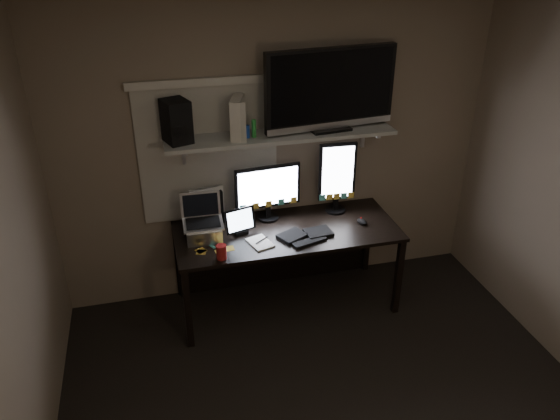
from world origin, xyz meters
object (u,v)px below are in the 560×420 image
object	(u,v)px
tv	(331,90)
game_console	(237,118)
keyboard	(305,234)
mouse	(362,221)
monitor_portrait	(337,177)
laptop	(203,220)
monitor_landscape	(268,192)
desk	(283,241)
speaker	(176,121)
cup	(222,252)
tablet	(240,221)

from	to	relation	value
tv	game_console	bearing A→B (deg)	172.27
keyboard	tv	world-z (taller)	tv
mouse	tv	size ratio (longest dim) A/B	0.10
monitor_portrait	laptop	distance (m)	1.18
monitor_landscape	laptop	size ratio (longest dim) A/B	1.59
monitor_portrait	tv	bearing A→B (deg)	-160.92
monitor_portrait	mouse	xyz separation A→B (m)	(0.14, -0.27, -0.30)
monitor_landscape	desk	bearing A→B (deg)	-49.25
monitor_landscape	tv	world-z (taller)	tv
monitor_landscape	keyboard	bearing A→B (deg)	-62.96
monitor_landscape	tv	size ratio (longest dim) A/B	0.52
speaker	monitor_landscape	bearing A→B (deg)	-17.02
keyboard	cup	xyz separation A→B (m)	(-0.69, -0.17, 0.04)
monitor_landscape	keyboard	size ratio (longest dim) A/B	1.27
cup	tablet	bearing A→B (deg)	58.95
monitor_landscape	monitor_portrait	world-z (taller)	monitor_portrait
monitor_portrait	tv	size ratio (longest dim) A/B	0.59
keyboard	laptop	world-z (taller)	laptop
monitor_portrait	game_console	size ratio (longest dim) A/B	2.06
keyboard	mouse	world-z (taller)	mouse
game_console	desk	bearing A→B (deg)	4.78
tablet	game_console	size ratio (longest dim) A/B	0.83
mouse	tablet	size ratio (longest dim) A/B	0.40
tablet	laptop	distance (m)	0.30
monitor_portrait	game_console	world-z (taller)	game_console
tablet	speaker	xyz separation A→B (m)	(-0.41, 0.17, 0.80)
cup	speaker	distance (m)	1.01
mouse	monitor_portrait	bearing A→B (deg)	100.46
monitor_portrait	laptop	bearing A→B (deg)	-166.61
monitor_landscape	tablet	distance (m)	0.35
monitor_portrait	cup	bearing A→B (deg)	-150.90
laptop	monitor_portrait	bearing A→B (deg)	11.83
monitor_landscape	speaker	bearing A→B (deg)	176.17
keyboard	laptop	distance (m)	0.81
keyboard	cup	size ratio (longest dim) A/B	3.89
cup	speaker	size ratio (longest dim) A/B	0.35
monitor_portrait	mouse	distance (m)	0.42
monitor_landscape	laptop	world-z (taller)	monitor_landscape
tv	monitor_portrait	bearing A→B (deg)	8.93
cup	game_console	bearing A→B (deg)	64.22
monitor_portrait	keyboard	distance (m)	0.59
tablet	mouse	bearing A→B (deg)	-20.98
desk	game_console	distance (m)	1.13
monitor_landscape	cup	size ratio (longest dim) A/B	4.95
desk	tablet	bearing A→B (deg)	-167.35
tv	speaker	distance (m)	1.19
desk	cup	bearing A→B (deg)	-144.11
desk	speaker	bearing A→B (deg)	173.68
keyboard	tv	size ratio (longest dim) A/B	0.41
tablet	cup	world-z (taller)	tablet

